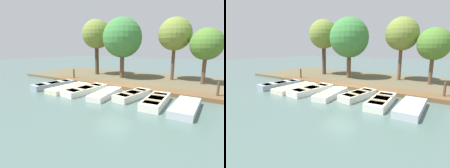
# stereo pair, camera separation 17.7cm
# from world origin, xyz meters

# --- Properties ---
(ground_plane) EXTENTS (80.00, 80.00, 0.00)m
(ground_plane) POSITION_xyz_m (0.00, 0.00, 0.00)
(ground_plane) COLOR #4C6660
(shore_bank) EXTENTS (8.00, 24.00, 0.20)m
(shore_bank) POSITION_xyz_m (-5.00, 0.00, 0.10)
(shore_bank) COLOR brown
(shore_bank) RESTS_ON ground_plane
(dock_walkway) EXTENTS (1.42, 14.58, 0.26)m
(dock_walkway) POSITION_xyz_m (-1.42, 0.00, 0.13)
(dock_walkway) COLOR brown
(dock_walkway) RESTS_ON ground_plane
(rowboat_0) EXTENTS (3.34, 1.56, 0.43)m
(rowboat_0) POSITION_xyz_m (1.40, -4.75, 0.21)
(rowboat_0) COLOR #8C9EA8
(rowboat_0) RESTS_ON ground_plane
(rowboat_1) EXTENTS (3.33, 1.34, 0.34)m
(rowboat_1) POSITION_xyz_m (1.37, -3.12, 0.17)
(rowboat_1) COLOR beige
(rowboat_1) RESTS_ON ground_plane
(rowboat_2) EXTENTS (3.44, 1.57, 0.40)m
(rowboat_2) POSITION_xyz_m (1.28, -1.64, 0.20)
(rowboat_2) COLOR silver
(rowboat_2) RESTS_ON ground_plane
(rowboat_3) EXTENTS (3.15, 1.32, 0.36)m
(rowboat_3) POSITION_xyz_m (1.32, 0.08, 0.18)
(rowboat_3) COLOR silver
(rowboat_3) RESTS_ON ground_plane
(rowboat_4) EXTENTS (2.92, 1.47, 0.41)m
(rowboat_4) POSITION_xyz_m (0.79, 1.74, 0.21)
(rowboat_4) COLOR beige
(rowboat_4) RESTS_ON ground_plane
(rowboat_5) EXTENTS (3.01, 1.19, 0.41)m
(rowboat_5) POSITION_xyz_m (1.21, 3.34, 0.21)
(rowboat_5) COLOR silver
(rowboat_5) RESTS_ON ground_plane
(rowboat_6) EXTENTS (2.95, 1.11, 0.38)m
(rowboat_6) POSITION_xyz_m (1.34, 4.89, 0.19)
(rowboat_6) COLOR #B2BCC1
(rowboat_6) RESTS_ON ground_plane
(mooring_post_near) EXTENTS (0.14, 0.14, 1.12)m
(mooring_post_near) POSITION_xyz_m (-1.56, -5.45, 0.57)
(mooring_post_near) COLOR brown
(mooring_post_near) RESTS_ON ground_plane
(mooring_post_far) EXTENTS (0.14, 0.14, 1.12)m
(mooring_post_far) POSITION_xyz_m (-1.56, 6.16, 0.57)
(mooring_post_far) COLOR brown
(mooring_post_far) RESTS_ON ground_plane
(park_tree_far_left) EXTENTS (3.01, 3.01, 5.93)m
(park_tree_far_left) POSITION_xyz_m (-4.94, -5.28, 4.37)
(park_tree_far_left) COLOR #4C3828
(park_tree_far_left) RESTS_ON ground_plane
(park_tree_left) EXTENTS (3.66, 3.66, 5.78)m
(park_tree_left) POSITION_xyz_m (-4.39, -1.89, 3.92)
(park_tree_left) COLOR brown
(park_tree_left) RESTS_ON ground_plane
(park_tree_center) EXTENTS (2.82, 2.82, 5.60)m
(park_tree_center) POSITION_xyz_m (-5.81, 2.48, 4.16)
(park_tree_center) COLOR brown
(park_tree_center) RESTS_ON ground_plane
(park_tree_right) EXTENTS (2.46, 2.46, 4.56)m
(park_tree_right) POSITION_xyz_m (-5.23, 5.02, 3.30)
(park_tree_right) COLOR brown
(park_tree_right) RESTS_ON ground_plane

